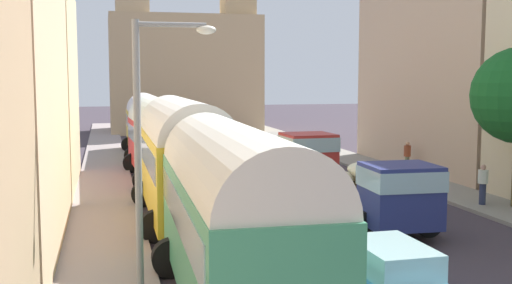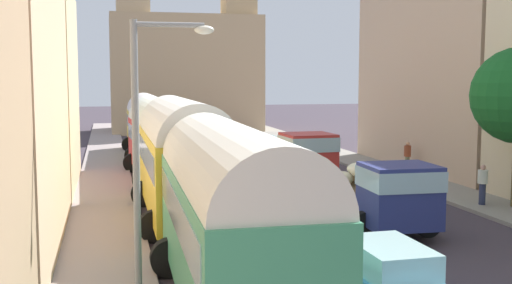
{
  "view_description": "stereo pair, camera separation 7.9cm",
  "coord_description": "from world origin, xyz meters",
  "px_view_note": "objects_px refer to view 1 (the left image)",
  "views": [
    {
      "loc": [
        -7.18,
        -6.24,
        5.04
      ],
      "look_at": [
        0.0,
        23.65,
        1.85
      ],
      "focal_mm": 44.17,
      "sensor_mm": 36.0,
      "label": 1
    },
    {
      "loc": [
        -7.1,
        -6.26,
        5.04
      ],
      "look_at": [
        0.0,
        23.65,
        1.85
      ],
      "focal_mm": 44.17,
      "sensor_mm": 36.0,
      "label": 2
    }
  ],
  "objects_px": {
    "parked_bus_3": "(148,123)",
    "parked_bus_0": "(234,210)",
    "cargo_truck_1": "(298,155)",
    "car_3": "(262,203)",
    "cargo_truck_0": "(382,193)",
    "car_1": "(220,132)",
    "pedestrian_2": "(407,156)",
    "car_2": "(391,283)",
    "car_0": "(265,150)",
    "streetlamp_near": "(149,134)",
    "pedestrian_0": "(483,184)",
    "parked_bus_1": "(182,154)",
    "parked_bus_2": "(160,135)"
  },
  "relations": [
    {
      "from": "pedestrian_2",
      "to": "streetlamp_near",
      "type": "distance_m",
      "value": 21.06
    },
    {
      "from": "cargo_truck_1",
      "to": "car_0",
      "type": "xyz_separation_m",
      "value": [
        0.09,
        6.77,
        -0.49
      ]
    },
    {
      "from": "car_1",
      "to": "car_3",
      "type": "height_order",
      "value": "car_3"
    },
    {
      "from": "cargo_truck_1",
      "to": "car_0",
      "type": "height_order",
      "value": "cargo_truck_1"
    },
    {
      "from": "car_2",
      "to": "streetlamp_near",
      "type": "bearing_deg",
      "value": 153.51
    },
    {
      "from": "streetlamp_near",
      "to": "pedestrian_2",
      "type": "bearing_deg",
      "value": 47.46
    },
    {
      "from": "parked_bus_0",
      "to": "pedestrian_2",
      "type": "xyz_separation_m",
      "value": [
        12.47,
        16.62,
        -1.27
      ]
    },
    {
      "from": "parked_bus_0",
      "to": "car_3",
      "type": "distance_m",
      "value": 8.0
    },
    {
      "from": "car_2",
      "to": "streetlamp_near",
      "type": "height_order",
      "value": "streetlamp_near"
    },
    {
      "from": "parked_bus_1",
      "to": "parked_bus_3",
      "type": "height_order",
      "value": "parked_bus_1"
    },
    {
      "from": "parked_bus_0",
      "to": "parked_bus_3",
      "type": "xyz_separation_m",
      "value": [
        0.0,
        27.0,
        -0.08
      ]
    },
    {
      "from": "car_0",
      "to": "pedestrian_2",
      "type": "xyz_separation_m",
      "value": [
        5.98,
        -6.16,
        0.21
      ]
    },
    {
      "from": "cargo_truck_1",
      "to": "car_3",
      "type": "height_order",
      "value": "cargo_truck_1"
    },
    {
      "from": "pedestrian_0",
      "to": "pedestrian_2",
      "type": "bearing_deg",
      "value": 83.09
    },
    {
      "from": "car_3",
      "to": "pedestrian_0",
      "type": "bearing_deg",
      "value": 6.13
    },
    {
      "from": "parked_bus_3",
      "to": "pedestrian_2",
      "type": "distance_m",
      "value": 16.27
    },
    {
      "from": "parked_bus_0",
      "to": "cargo_truck_0",
      "type": "relative_size",
      "value": 1.3
    },
    {
      "from": "parked_bus_3",
      "to": "cargo_truck_0",
      "type": "height_order",
      "value": "parked_bus_3"
    },
    {
      "from": "parked_bus_0",
      "to": "cargo_truck_1",
      "type": "xyz_separation_m",
      "value": [
        6.4,
        16.0,
        -0.99
      ]
    },
    {
      "from": "car_0",
      "to": "car_2",
      "type": "distance_m",
      "value": 24.13
    },
    {
      "from": "cargo_truck_0",
      "to": "streetlamp_near",
      "type": "bearing_deg",
      "value": -147.78
    },
    {
      "from": "car_0",
      "to": "pedestrian_2",
      "type": "distance_m",
      "value": 8.59
    },
    {
      "from": "pedestrian_0",
      "to": "car_0",
      "type": "bearing_deg",
      "value": 109.17
    },
    {
      "from": "car_1",
      "to": "car_0",
      "type": "bearing_deg",
      "value": -87.55
    },
    {
      "from": "parked_bus_0",
      "to": "car_1",
      "type": "relative_size",
      "value": 2.18
    },
    {
      "from": "parked_bus_0",
      "to": "pedestrian_0",
      "type": "distance_m",
      "value": 14.3
    },
    {
      "from": "cargo_truck_0",
      "to": "car_1",
      "type": "bearing_deg",
      "value": 90.56
    },
    {
      "from": "car_0",
      "to": "car_3",
      "type": "relative_size",
      "value": 1.01
    },
    {
      "from": "cargo_truck_0",
      "to": "streetlamp_near",
      "type": "xyz_separation_m",
      "value": [
        -7.9,
        -4.98,
        2.55
      ]
    },
    {
      "from": "parked_bus_2",
      "to": "car_0",
      "type": "xyz_separation_m",
      "value": [
        6.49,
        4.77,
        -1.42
      ]
    },
    {
      "from": "streetlamp_near",
      "to": "car_3",
      "type": "bearing_deg",
      "value": 56.46
    },
    {
      "from": "parked_bus_0",
      "to": "car_2",
      "type": "distance_m",
      "value": 3.59
    },
    {
      "from": "car_2",
      "to": "car_0",
      "type": "bearing_deg",
      "value": 81.88
    },
    {
      "from": "parked_bus_3",
      "to": "parked_bus_0",
      "type": "bearing_deg",
      "value": -90.0
    },
    {
      "from": "cargo_truck_0",
      "to": "cargo_truck_1",
      "type": "distance_m",
      "value": 9.79
    },
    {
      "from": "parked_bus_0",
      "to": "cargo_truck_1",
      "type": "bearing_deg",
      "value": 68.2
    },
    {
      "from": "cargo_truck_0",
      "to": "car_1",
      "type": "distance_m",
      "value": 28.63
    },
    {
      "from": "cargo_truck_1",
      "to": "car_3",
      "type": "distance_m",
      "value": 9.41
    },
    {
      "from": "pedestrian_2",
      "to": "car_0",
      "type": "bearing_deg",
      "value": 134.17
    },
    {
      "from": "cargo_truck_0",
      "to": "car_0",
      "type": "xyz_separation_m",
      "value": [
        0.23,
        16.56,
        -0.44
      ]
    },
    {
      "from": "parked_bus_1",
      "to": "car_0",
      "type": "relative_size",
      "value": 2.01
    },
    {
      "from": "parked_bus_0",
      "to": "parked_bus_1",
      "type": "distance_m",
      "value": 9.0
    },
    {
      "from": "parked_bus_2",
      "to": "streetlamp_near",
      "type": "bearing_deg",
      "value": -95.59
    },
    {
      "from": "car_0",
      "to": "pedestrian_0",
      "type": "distance_m",
      "value": 15.19
    },
    {
      "from": "parked_bus_0",
      "to": "parked_bus_3",
      "type": "relative_size",
      "value": 0.9
    },
    {
      "from": "parked_bus_0",
      "to": "car_2",
      "type": "xyz_separation_m",
      "value": [
        3.08,
        -1.12,
        -1.46
      ]
    },
    {
      "from": "parked_bus_3",
      "to": "pedestrian_2",
      "type": "bearing_deg",
      "value": -39.78
    },
    {
      "from": "cargo_truck_0",
      "to": "streetlamp_near",
      "type": "relative_size",
      "value": 1.09
    },
    {
      "from": "cargo_truck_1",
      "to": "pedestrian_2",
      "type": "relative_size",
      "value": 4.29
    },
    {
      "from": "parked_bus_0",
      "to": "cargo_truck_1",
      "type": "relative_size",
      "value": 1.2
    }
  ]
}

